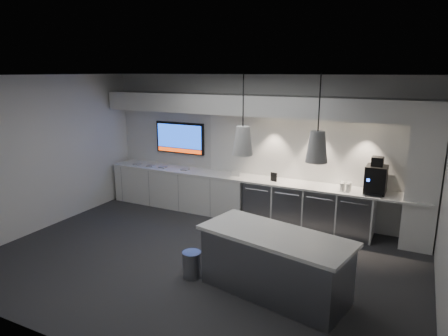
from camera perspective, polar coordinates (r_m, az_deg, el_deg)
The scene contains 27 objects.
floor at distance 6.82m, azimuth -3.48°, elevation -13.03°, with size 7.00×7.00×0.00m, color #2B2B2E.
ceiling at distance 6.10m, azimuth -3.90°, elevation 13.05°, with size 7.00×7.00×0.00m, color black.
wall_back at distance 8.50m, azimuth 4.77°, elevation 3.03°, with size 7.00×7.00×0.00m, color silver.
wall_front at distance 4.42m, azimuth -20.23°, elevation -7.97°, with size 7.00×7.00×0.00m, color silver.
wall_left at distance 8.56m, azimuth -24.45°, elevation 1.92°, with size 7.00×7.00×0.00m, color silver.
back_counter at distance 8.34m, azimuth 3.86°, elevation -1.52°, with size 6.80×0.65×0.04m, color white.
left_base_cabinets at distance 9.25m, azimuth -6.26°, elevation -2.94°, with size 3.30×0.63×0.86m, color white.
fridge_unit_a at distance 8.39m, azimuth 5.39°, elevation -4.72°, with size 0.60×0.61×0.85m, color gray.
fridge_unit_b at distance 8.20m, azimuth 9.52°, elevation -5.29°, with size 0.60×0.61×0.85m, color gray.
fridge_unit_c at distance 8.05m, azimuth 13.83°, elevation -5.86°, with size 0.60×0.61×0.85m, color gray.
fridge_unit_d at distance 7.96m, azimuth 18.27°, elevation -6.41°, with size 0.60×0.61×0.85m, color gray.
backsplash at distance 8.11m, azimuth 12.62°, elevation 2.60°, with size 4.60×0.03×1.30m, color white.
soffit at distance 8.10m, azimuth 4.10°, elevation 8.95°, with size 6.90×0.60×0.40m, color white.
column at distance 7.68m, azimuth 26.62°, elevation -1.08°, with size 0.55×0.55×2.60m, color white.
wall_tv at distance 9.30m, azimuth -6.32°, elevation 4.30°, with size 1.25×0.07×0.72m.
island at distance 5.77m, azimuth 7.22°, elevation -13.37°, with size 2.26×1.32×0.90m.
bin at distance 6.26m, azimuth -4.62°, elevation -13.57°, with size 0.29×0.29×0.41m, color gray.
coffee_machine at distance 7.73m, azimuth 20.89°, elevation -1.38°, with size 0.37×0.54×0.67m.
sign_black at distance 8.09m, azimuth 7.12°, elevation -1.28°, with size 0.14×0.02×0.18m, color black.
sign_white at distance 8.40m, azimuth 1.64°, elevation -0.76°, with size 0.18×0.02×0.14m, color white.
cup_cluster at distance 7.71m, azimuth 16.97°, elevation -2.60°, with size 0.19×0.19×0.16m, color white, non-canonical shape.
tray_a at distance 9.70m, azimuth -12.27°, elevation 0.56°, with size 0.16×0.16×0.03m, color #979797.
tray_b at distance 9.47m, azimuth -10.49°, elevation 0.32°, with size 0.16×0.16×0.03m, color #979797.
tray_c at distance 9.29m, azimuth -8.74°, elevation 0.14°, with size 0.16×0.16×0.03m, color #979797.
tray_d at distance 9.00m, azimuth -5.60°, elevation -0.20°, with size 0.16×0.16×0.03m, color #979797.
pendant_left at distance 5.40m, azimuth 2.70°, elevation 3.95°, with size 0.27×0.27×1.09m.
pendant_right at distance 5.09m, azimuth 13.15°, elevation 3.00°, with size 0.27×0.27×1.09m.
Camera 1 is at (3.06, -5.27, 3.07)m, focal length 32.00 mm.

